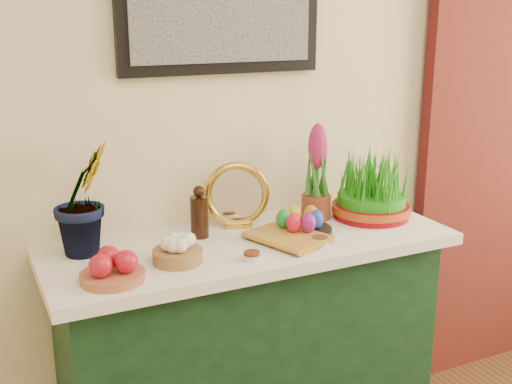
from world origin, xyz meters
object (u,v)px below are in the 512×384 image
(book, at_px, (268,244))
(wheatgrass_sabzeh, at_px, (372,190))
(sideboard, at_px, (250,359))
(mirror, at_px, (237,195))
(hyacinth_green, at_px, (82,180))

(book, bearing_deg, wheatgrass_sabzeh, -5.31)
(wheatgrass_sabzeh, bearing_deg, sideboard, -177.62)
(mirror, bearing_deg, hyacinth_green, -176.56)
(wheatgrass_sabzeh, bearing_deg, mirror, 166.36)
(sideboard, xyz_separation_m, book, (0.02, -0.11, 0.48))
(mirror, bearing_deg, sideboard, -95.93)
(book, bearing_deg, hyacinth_green, 137.68)
(book, height_order, wheatgrass_sabzeh, wheatgrass_sabzeh)
(mirror, height_order, book, mirror)
(hyacinth_green, relative_size, mirror, 1.98)
(sideboard, xyz_separation_m, hyacinth_green, (-0.53, 0.11, 0.71))
(hyacinth_green, xyz_separation_m, mirror, (0.54, 0.03, -0.13))
(sideboard, height_order, wheatgrass_sabzeh, wheatgrass_sabzeh)
(hyacinth_green, height_order, wheatgrass_sabzeh, hyacinth_green)
(hyacinth_green, xyz_separation_m, book, (0.54, -0.22, -0.22))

